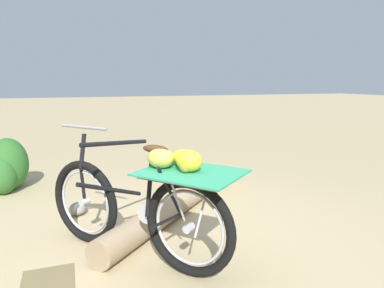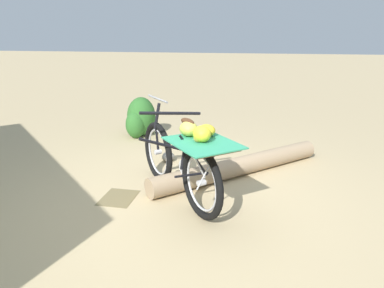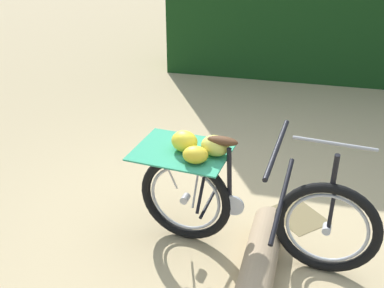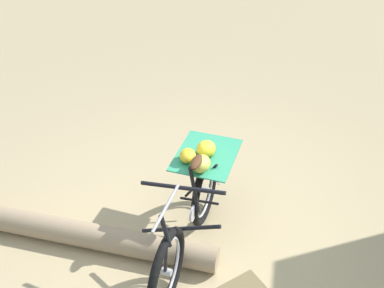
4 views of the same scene
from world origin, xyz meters
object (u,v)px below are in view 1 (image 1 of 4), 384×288
Objects in this scene: bicycle at (141,203)px; fallen_log at (179,202)px; shrub_cluster at (8,167)px; path_stone at (78,209)px.

fallen_log is (0.84, -0.57, -0.35)m from bicycle.
shrub_cluster reaches higher than fallen_log.
path_stone is at bearing 73.08° from fallen_log.
shrub_cluster is 3.40× the size of path_stone.
shrub_cluster is 1.46m from path_stone.
shrub_cluster reaches higher than path_stone.
bicycle is at bearing -158.27° from path_stone.
fallen_log is at bearing -129.40° from shrub_cluster.
fallen_log is 3.60× the size of shrub_cluster.
shrub_cluster is at bearing -11.55° from bicycle.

